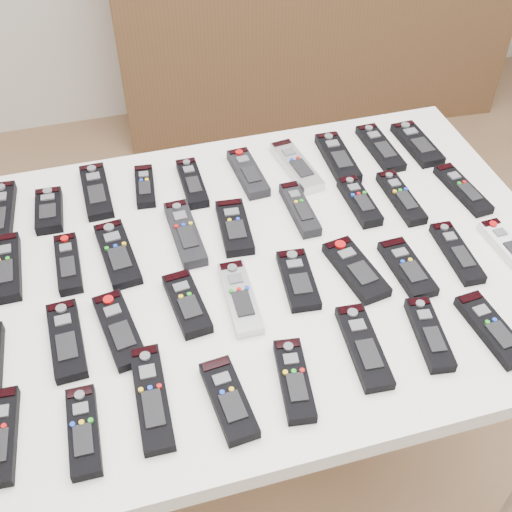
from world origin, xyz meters
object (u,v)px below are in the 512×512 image
object	(u,v)px
remote_25	(356,269)
remote_36	(492,329)
sideboard	(314,26)
remote_17	(401,198)
remote_4	(192,183)
remote_14	(234,227)
remote_0	(0,215)
remote_33	(294,380)
remote_23	(240,297)
remote_32	(229,400)
remote_24	(298,280)
remote_16	(359,201)
remote_3	(145,186)
remote_22	(187,304)
remote_21	(119,329)
remote_20	(67,340)
remote_35	(429,334)
remote_31	(152,397)
remote_27	(457,253)
remote_34	(364,347)
remote_6	(296,166)
table	(256,282)
remote_29	(1,436)
remote_1	(49,210)
remote_30	(84,431)
remote_5	(248,173)
remote_15	(300,209)
remote_26	(407,268)
remote_12	(117,254)
remote_2	(96,191)
remote_8	(380,148)
remote_18	(463,189)
remote_7	(338,158)
remote_11	(68,264)
remote_13	(185,233)
remote_28	(508,247)

from	to	relation	value
remote_25	remote_36	distance (m)	0.28
sideboard	remote_17	bearing A→B (deg)	-99.19
remote_4	remote_14	world-z (taller)	same
remote_0	remote_33	size ratio (longest dim) A/B	1.28
remote_23	remote_32	xyz separation A→B (m)	(-0.08, -0.21, 0.00)
remote_24	remote_16	bearing A→B (deg)	48.12
remote_3	remote_32	size ratio (longest dim) A/B	0.88
remote_14	remote_22	world-z (taller)	remote_22
remote_0	remote_21	bearing A→B (deg)	-57.12
remote_4	remote_21	size ratio (longest dim) A/B	0.94
remote_25	sideboard	bearing A→B (deg)	63.20
remote_20	remote_35	distance (m)	0.65
remote_0	remote_25	size ratio (longest dim) A/B	1.23
remote_22	remote_31	world-z (taller)	remote_22
remote_27	remote_34	xyz separation A→B (m)	(-0.28, -0.17, 0.00)
remote_6	remote_24	size ratio (longest dim) A/B	1.25
table	remote_36	bearing A→B (deg)	-38.58
remote_24	remote_29	distance (m)	0.59
remote_1	remote_30	size ratio (longest dim) A/B	0.84
remote_5	remote_15	world-z (taller)	same
remote_23	remote_33	bearing A→B (deg)	-77.02
remote_26	remote_27	bearing A→B (deg)	3.92
remote_34	remote_35	bearing A→B (deg)	1.37
remote_12	remote_30	distance (m)	0.40
remote_2	remote_15	xyz separation A→B (m)	(0.42, -0.19, 0.00)
remote_2	remote_8	size ratio (longest dim) A/B	1.01
remote_12	remote_30	world-z (taller)	same
remote_18	remote_33	size ratio (longest dim) A/B	1.10
table	remote_20	xyz separation A→B (m)	(-0.38, -0.10, 0.07)
remote_2	remote_22	bearing A→B (deg)	-72.54
remote_7	remote_18	xyz separation A→B (m)	(0.23, -0.19, -0.00)
remote_0	remote_4	bearing A→B (deg)	3.90
remote_34	remote_6	bearing A→B (deg)	88.86
remote_2	remote_22	distance (m)	0.41
remote_22	remote_27	world-z (taller)	remote_22
remote_11	remote_12	world-z (taller)	remote_11
remote_11	remote_7	bearing A→B (deg)	15.63
remote_5	remote_14	world-z (taller)	remote_5
remote_13	remote_26	distance (m)	0.46
table	remote_21	world-z (taller)	remote_21
remote_15	remote_13	bearing A→B (deg)	-178.80
sideboard	remote_1	distance (m)	1.85
remote_24	remote_29	size ratio (longest dim) A/B	0.89
remote_27	remote_35	world-z (taller)	remote_35
remote_26	remote_32	distance (m)	0.46
remote_15	remote_28	bearing A→B (deg)	-32.14
remote_25	remote_26	size ratio (longest dim) A/B	1.07
remote_6	remote_22	xyz separation A→B (m)	(-0.33, -0.35, 0.00)
remote_12	remote_22	distance (m)	0.20
remote_18	remote_27	xyz separation A→B (m)	(-0.11, -0.18, 0.00)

